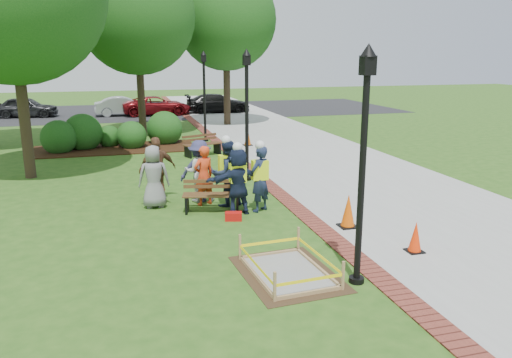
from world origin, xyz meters
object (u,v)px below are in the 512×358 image
object	(u,v)px
lamp_near	(363,150)
hivis_worker_a	(238,179)
cone_front	(415,238)
hivis_worker_c	(227,171)
wet_concrete_pad	(288,262)
hivis_worker_b	(260,177)
bench_near	(212,202)

from	to	relation	value
lamp_near	hivis_worker_a	world-z (taller)	lamp_near
cone_front	hivis_worker_c	distance (m)	5.41
hivis_worker_c	wet_concrete_pad	bearing A→B (deg)	-88.02
cone_front	lamp_near	size ratio (longest dim) A/B	0.16
wet_concrete_pad	lamp_near	bearing A→B (deg)	-31.60
cone_front	hivis_worker_c	size ratio (longest dim) A/B	0.35
hivis_worker_b	hivis_worker_a	bearing A→B (deg)	-170.91
wet_concrete_pad	cone_front	distance (m)	2.95
lamp_near	hivis_worker_b	size ratio (longest dim) A/B	2.23
wet_concrete_pad	hivis_worker_b	world-z (taller)	hivis_worker_b
cone_front	wet_concrete_pad	bearing A→B (deg)	-174.40
bench_near	lamp_near	bearing A→B (deg)	-70.15
hivis_worker_b	hivis_worker_c	distance (m)	1.05
cone_front	hivis_worker_a	world-z (taller)	hivis_worker_a
hivis_worker_a	hivis_worker_b	distance (m)	0.63
lamp_near	hivis_worker_c	xyz separation A→B (m)	(-1.26, 5.36, -1.51)
bench_near	hivis_worker_c	bearing A→B (deg)	42.86
bench_near	hivis_worker_c	xyz separation A→B (m)	(0.50, 0.47, 0.70)
bench_near	cone_front	xyz separation A→B (m)	(3.60, -3.93, 0.06)
bench_near	hivis_worker_a	world-z (taller)	hivis_worker_a
wet_concrete_pad	bench_near	bearing A→B (deg)	98.96
lamp_near	hivis_worker_a	bearing A→B (deg)	104.31
bench_near	hivis_worker_b	bearing A→B (deg)	-12.53
wet_concrete_pad	cone_front	bearing A→B (deg)	5.60
bench_near	hivis_worker_c	size ratio (longest dim) A/B	0.82
hivis_worker_b	cone_front	bearing A→B (deg)	-57.11
hivis_worker_b	wet_concrete_pad	bearing A→B (deg)	-98.30
lamp_near	hivis_worker_a	size ratio (longest dim) A/B	2.22
lamp_near	hivis_worker_a	xyz separation A→B (m)	(-1.15, 4.52, -1.53)
hivis_worker_c	cone_front	bearing A→B (deg)	-54.81
wet_concrete_pad	cone_front	world-z (taller)	cone_front
cone_front	hivis_worker_a	distance (m)	4.68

